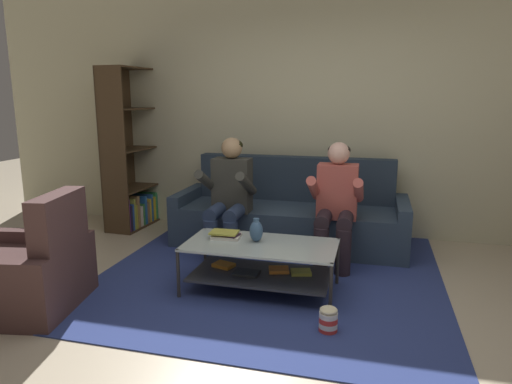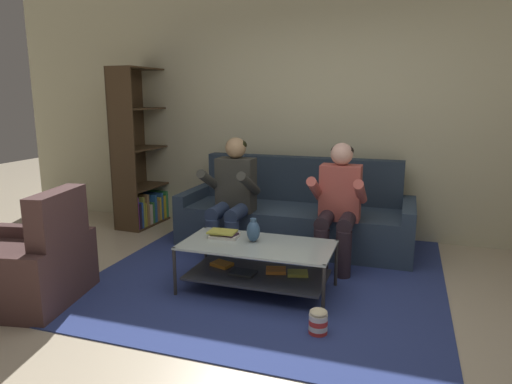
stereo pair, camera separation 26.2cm
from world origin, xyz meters
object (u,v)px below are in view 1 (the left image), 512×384
Objects in this scene: couch at (290,217)px; vase at (256,231)px; person_seated_right at (336,199)px; armchair at (23,273)px; person_seated_left at (229,193)px; bookshelf at (131,172)px; coffee_table at (261,260)px; book_stack at (226,235)px; popcorn_tub at (328,320)px.

vase is (-0.05, -1.26, 0.20)m from couch.
armchair is (-2.21, -1.54, -0.36)m from person_seated_right.
vase is at bearing -128.22° from person_seated_right.
bookshelf is at bearing 153.78° from person_seated_left.
bookshelf is at bearing 143.04° from coffee_table.
bookshelf reaches higher than person_seated_right.
person_seated_right is 1.14m from book_stack.
armchair is (-1.68, -2.06, -0.03)m from couch.
couch is at bearing 135.74° from person_seated_right.
person_seated_right reaches higher than popcorn_tub.
person_seated_left reaches higher than person_seated_right.
person_seated_right is at bearing 51.78° from vase.
person_seated_left is 6.40× the size of popcorn_tub.
popcorn_tub is at bearing -41.54° from vase.
person_seated_left reaches higher than book_stack.
person_seated_right is (0.53, -0.52, 0.34)m from couch.
popcorn_tub is (0.61, -1.85, -0.21)m from couch.
person_seated_left reaches higher than armchair.
vase is 0.98m from popcorn_tub.
bookshelf is (-2.04, 1.54, 0.41)m from coffee_table.
armchair is 2.31m from popcorn_tub.
vase reaches higher than book_stack.
armchair is at bearing -153.88° from vase.
book_stack is (-0.33, 0.08, 0.17)m from coffee_table.
bookshelf is at bearing 141.94° from popcorn_tub.
armchair is at bearing -155.84° from coffee_table.
vase is at bearing -92.45° from couch.
couch reaches higher than armchair.
bookshelf is (-1.72, 1.46, 0.24)m from book_stack.
person_seated_right is 1.15× the size of armchair.
person_seated_right reaches higher than vase.
couch is at bearing 44.16° from person_seated_left.
bookshelf is (-1.99, 1.49, 0.17)m from vase.
couch is at bearing 108.28° from popcorn_tub.
vase is (-0.59, -0.74, -0.13)m from person_seated_right.
person_seated_left reaches higher than popcorn_tub.
armchair is (-1.35, -0.83, -0.16)m from book_stack.
book_stack is 0.14× the size of bookshelf.
bookshelf is 1.89× the size of armchair.
person_seated_left reaches higher than couch.
couch is 1.99× the size of coffee_table.
couch is 2.07× the size of person_seated_left.
person_seated_left is 0.90m from vase.
couch is 9.40× the size of book_stack.
book_stack is at bearing 173.41° from vase.
vase is at bearing -6.59° from book_stack.
armchair is at bearing -148.42° from book_stack.
armchair is at bearing -80.83° from bookshelf.
armchair is at bearing -174.86° from popcorn_tub.
coffee_table is 6.65× the size of popcorn_tub.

